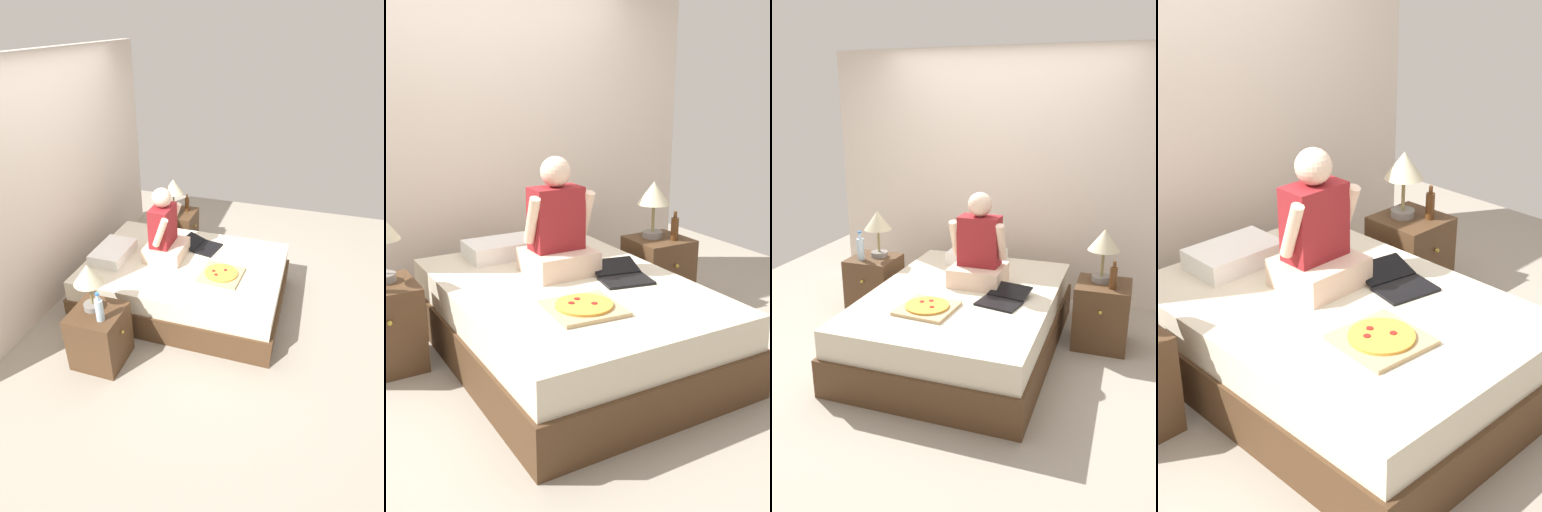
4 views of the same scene
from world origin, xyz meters
The scene contains 13 objects.
ground_plane centered at (0.00, 0.00, 0.00)m, with size 5.80×5.80×0.00m, color #9E9384.
wall_back centered at (0.00, 1.41, 1.25)m, with size 3.80×0.12×2.50m, color beige.
bed centered at (0.00, 0.00, 0.25)m, with size 1.49×2.09×0.51m.
nightstand_left centered at (-1.08, 0.45, 0.28)m, with size 0.44×0.47×0.55m.
lamp_on_left_nightstand centered at (-1.04, 0.50, 0.88)m, with size 0.26×0.26×0.45m.
water_bottle centered at (-1.16, 0.36, 0.66)m, with size 0.07×0.07×0.28m.
nightstand_right centered at (1.08, 0.45, 0.28)m, with size 0.44×0.47×0.55m.
lamp_on_right_nightstand centered at (1.05, 0.50, 0.88)m, with size 0.26×0.26×0.45m.
beer_bottle centered at (1.15, 0.35, 0.65)m, with size 0.06×0.06×0.23m.
pillow centered at (-0.13, 0.77, 0.57)m, with size 0.52×0.34×0.12m, color white.
person_seated centered at (0.05, 0.24, 0.79)m, with size 0.47×0.40×0.78m.
laptop centered at (0.35, -0.09, 0.53)m, with size 0.39×0.47×0.07m.
pizza_box centered at (-0.14, -0.43, 0.52)m, with size 0.43×0.43×0.05m.
Camera 1 is at (-3.40, -1.16, 2.74)m, focal length 28.00 mm.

